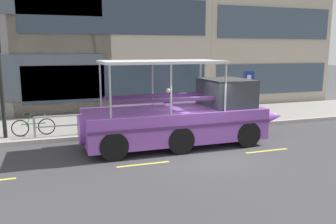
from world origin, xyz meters
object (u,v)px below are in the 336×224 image
(pedestrian_mid_left, at_px, (168,102))
(pedestrian_near_bow, at_px, (224,101))
(parking_sign, at_px, (248,86))
(leaned_bicycle, at_px, (33,127))
(traffic_light_pole, at_px, (0,74))
(duck_tour_boat, at_px, (186,117))

(pedestrian_mid_left, bearing_deg, pedestrian_near_bow, -2.94)
(parking_sign, distance_m, pedestrian_mid_left, 4.28)
(leaned_bicycle, relative_size, pedestrian_near_bow, 1.16)
(parking_sign, bearing_deg, pedestrian_mid_left, 172.35)
(traffic_light_pole, relative_size, leaned_bicycle, 2.50)
(duck_tour_boat, relative_size, pedestrian_near_bow, 5.79)
(pedestrian_mid_left, bearing_deg, duck_tour_boat, -97.27)
(traffic_light_pole, xyz_separation_m, parking_sign, (11.56, 0.25, -0.94))
(leaned_bicycle, xyz_separation_m, pedestrian_near_bow, (9.31, 0.66, 0.53))
(traffic_light_pole, height_order, leaned_bicycle, traffic_light_pole)
(traffic_light_pole, bearing_deg, pedestrian_mid_left, 6.26)
(duck_tour_boat, bearing_deg, traffic_light_pole, 158.92)
(traffic_light_pole, relative_size, parking_sign, 1.75)
(leaned_bicycle, bearing_deg, traffic_light_pole, 179.69)
(leaned_bicycle, height_order, pedestrian_mid_left, pedestrian_mid_left)
(traffic_light_pole, height_order, pedestrian_mid_left, traffic_light_pole)
(pedestrian_near_bow, bearing_deg, leaned_bicycle, -175.96)
(parking_sign, height_order, pedestrian_near_bow, parking_sign)
(pedestrian_near_bow, distance_m, pedestrian_mid_left, 3.05)
(traffic_light_pole, xyz_separation_m, pedestrian_near_bow, (10.42, 0.65, -1.72))
(leaned_bicycle, distance_m, pedestrian_near_bow, 9.35)
(parking_sign, relative_size, pedestrian_near_bow, 1.65)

